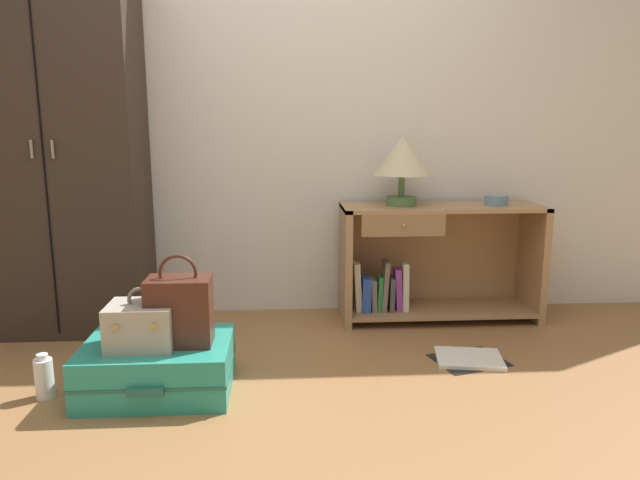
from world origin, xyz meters
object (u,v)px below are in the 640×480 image
Objects in this scene: wardrobe at (60,147)px; open_book_on_floor at (469,359)px; suitcase_large at (158,366)px; handbag at (180,310)px; bookshelf at (431,261)px; bottle at (44,377)px; table_lamp at (402,158)px; train_case at (142,325)px; bowl at (496,200)px.

open_book_on_floor is at bearing -16.48° from wardrobe.
handbag reaches higher than suitcase_large.
bookshelf is at bearing 35.08° from handbag.
handbag is 0.63m from bottle.
table_lamp reaches higher than handbag.
bookshelf is 2.94× the size of open_book_on_floor.
wardrobe reaches higher than suitcase_large.
table_lamp reaches higher than suitcase_large.
wardrobe is 1.38m from suitcase_large.
train_case reaches higher than suitcase_large.
handbag is at bearing -9.91° from suitcase_large.
suitcase_large is at bearing 4.48° from bottle.
bookshelf is at bearing 26.46° from bottle.
train_case is at bearing -143.93° from table_lamp.
table_lamp reaches higher than bowl.
bowl reaches higher than open_book_on_floor.
wardrobe is 1.76× the size of bookshelf.
open_book_on_floor is (1.88, 0.26, -0.08)m from bottle.
handbag is (0.10, -0.02, 0.25)m from suitcase_large.
wardrobe is at bearing -178.64° from bookshelf.
bookshelf reaches higher than handbag.
bookshelf reaches higher than train_case.
suitcase_large is 1.60× the size of open_book_on_floor.
table_lamp is at bearing 1.16° from wardrobe.
wardrobe is 1.26m from train_case.
suitcase_large is (-1.20, -0.87, -0.82)m from table_lamp.
open_book_on_floor is (1.42, 0.23, -0.10)m from suitcase_large.
train_case is 0.70× the size of handbag.
table_lamp is 1.01× the size of open_book_on_floor.
suitcase_large is 1.62× the size of handbag.
bookshelf is at bearing 175.46° from bowl.
table_lamp is 1.70m from suitcase_large.
table_lamp is at bearing -176.66° from bookshelf.
bottle is at bearing -78.50° from wardrobe.
table_lamp is 2.98× the size of bowl.
bowl is (2.38, 0.02, -0.30)m from wardrobe.
bowl is (0.54, -0.02, -0.24)m from table_lamp.
suitcase_large is at bearing 170.09° from handbag.
train_case is 0.47m from bottle.
train_case is (-0.05, -0.04, 0.20)m from suitcase_large.
suitcase_large is 0.21m from train_case.
suitcase_large is (-1.39, -0.88, -0.23)m from bookshelf.
bookshelf is 6.00× the size of bottle.
handbag is at bearing -49.04° from wardrobe.
bowl reaches higher than handbag.
table_lamp is 2.07m from bottle.
train_case is 1.52m from open_book_on_floor.
bottle is at bearing -151.35° from table_lamp.
bookshelf is 1.66m from suitcase_large.
train_case is (-1.44, -0.92, -0.03)m from bookshelf.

